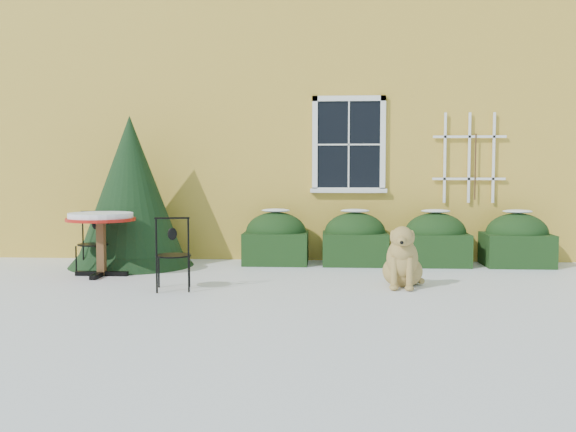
# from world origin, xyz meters

# --- Properties ---
(ground) EXTENTS (80.00, 80.00, 0.00)m
(ground) POSITION_xyz_m (0.00, 0.00, 0.00)
(ground) COLOR white
(ground) RESTS_ON ground
(house) EXTENTS (12.40, 8.40, 6.40)m
(house) POSITION_xyz_m (0.00, 7.00, 3.22)
(house) COLOR yellow
(house) RESTS_ON ground
(hedge_row) EXTENTS (4.95, 0.80, 0.91)m
(hedge_row) POSITION_xyz_m (1.65, 2.55, 0.40)
(hedge_row) COLOR black
(hedge_row) RESTS_ON ground
(evergreen_shrub) EXTENTS (1.99, 1.99, 2.41)m
(evergreen_shrub) POSITION_xyz_m (-2.61, 2.18, 0.97)
(evergreen_shrub) COLOR black
(evergreen_shrub) RESTS_ON ground
(bistro_table) EXTENTS (1.00, 1.00, 0.92)m
(bistro_table) POSITION_xyz_m (-2.74, 1.15, 0.77)
(bistro_table) COLOR black
(bistro_table) RESTS_ON ground
(patio_chair_near) EXTENTS (0.50, 0.50, 0.95)m
(patio_chair_near) POSITION_xyz_m (-1.41, 0.08, 0.48)
(patio_chair_near) COLOR black
(patio_chair_near) RESTS_ON ground
(patio_chair_far) EXTENTS (0.46, 0.45, 0.93)m
(patio_chair_far) POSITION_xyz_m (-2.96, 1.41, 0.46)
(patio_chair_far) COLOR black
(patio_chair_far) RESTS_ON ground
(dog) EXTENTS (0.61, 0.92, 0.84)m
(dog) POSITION_xyz_m (1.54, 0.48, 0.34)
(dog) COLOR tan
(dog) RESTS_ON ground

